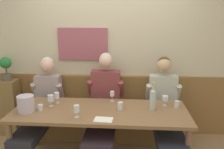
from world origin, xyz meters
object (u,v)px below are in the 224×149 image
at_px(wall_bench, 106,120).
at_px(water_tumbler_center, 40,108).
at_px(person_center_left_seat, 104,107).
at_px(wine_glass_center_rear, 77,109).
at_px(water_tumbler_right, 177,104).
at_px(ice_bucket, 26,104).
at_px(wine_glass_center_front, 57,96).
at_px(wine_glass_near_bucket, 51,99).
at_px(wine_bottle_green_tall, 153,99).
at_px(person_center_right_seat, 165,110).
at_px(person_left_seat, 41,106).
at_px(water_tumbler_left, 120,106).
at_px(wine_glass_mid_left, 112,94).
at_px(dining_table, 100,115).
at_px(potted_plant, 6,67).
at_px(wine_glass_left_end, 165,98).

bearing_deg(wall_bench, water_tumbler_center, -134.34).
distance_m(person_center_left_seat, water_tumbler_center, 0.85).
distance_m(wine_glass_center_rear, water_tumbler_right, 1.28).
height_order(ice_bucket, wine_glass_center_front, ice_bucket).
height_order(person_center_left_seat, wine_glass_center_rear, person_center_left_seat).
distance_m(wine_glass_near_bucket, wine_glass_center_front, 0.14).
relative_size(person_center_left_seat, ice_bucket, 6.52).
xyz_separation_m(wine_glass_near_bucket, wine_glass_center_rear, (0.41, -0.32, -0.00)).
xyz_separation_m(wine_bottle_green_tall, water_tumbler_center, (-1.39, -0.13, -0.11)).
bearing_deg(person_center_right_seat, wine_glass_center_front, -176.18).
distance_m(person_left_seat, wine_glass_near_bucket, 0.38).
distance_m(person_left_seat, person_center_left_seat, 0.88).
xyz_separation_m(wine_bottle_green_tall, wine_glass_near_bucket, (-1.30, 0.02, -0.04)).
bearing_deg(water_tumbler_center, wine_glass_near_bucket, 61.48).
height_order(wine_glass_center_rear, water_tumbler_right, wine_glass_center_rear).
bearing_deg(wine_bottle_green_tall, water_tumbler_left, -175.37).
bearing_deg(wine_glass_center_front, wall_bench, 37.23).
relative_size(person_center_right_seat, water_tumbler_left, 13.05).
relative_size(person_left_seat, wine_glass_mid_left, 9.11).
bearing_deg(dining_table, person_left_seat, 160.22).
bearing_deg(water_tumbler_left, wine_glass_center_rear, -152.10).
distance_m(person_left_seat, wine_glass_center_front, 0.34).
bearing_deg(person_center_right_seat, wine_glass_near_bucket, -171.29).
relative_size(water_tumbler_left, water_tumbler_center, 1.26).
xyz_separation_m(dining_table, person_center_left_seat, (0.01, 0.31, -0.01)).
height_order(person_left_seat, water_tumbler_left, person_left_seat).
bearing_deg(water_tumbler_center, wine_glass_mid_left, 25.29).
height_order(person_left_seat, wine_glass_mid_left, person_left_seat).
bearing_deg(water_tumbler_center, water_tumbler_right, 7.93).
bearing_deg(person_left_seat, potted_plant, 149.55).
bearing_deg(ice_bucket, wine_bottle_green_tall, 6.77).
bearing_deg(wall_bench, dining_table, -90.00).
distance_m(person_left_seat, water_tumbler_center, 0.44).
distance_m(wine_glass_near_bucket, potted_plant, 1.12).
relative_size(wall_bench, ice_bucket, 12.08).
bearing_deg(person_left_seat, water_tumbler_left, -14.52).
bearing_deg(wine_glass_near_bucket, water_tumbler_center, -118.52).
relative_size(water_tumbler_right, potted_plant, 0.23).
bearing_deg(wine_glass_near_bucket, wine_glass_center_front, 72.86).
bearing_deg(person_left_seat, wine_glass_left_end, -3.37).
relative_size(person_left_seat, wine_glass_center_front, 8.70).
distance_m(person_center_right_seat, wine_glass_left_end, 0.22).
distance_m(ice_bucket, water_tumbler_left, 1.15).
distance_m(water_tumbler_right, potted_plant, 2.59).
height_order(ice_bucket, wine_bottle_green_tall, wine_bottle_green_tall).
distance_m(person_center_left_seat, wine_glass_center_rear, 0.63).
distance_m(wall_bench, water_tumbler_center, 1.15).
distance_m(ice_bucket, wine_glass_left_end, 1.75).
height_order(wine_glass_center_front, water_tumbler_right, wine_glass_center_front).
distance_m(person_left_seat, ice_bucket, 0.48).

